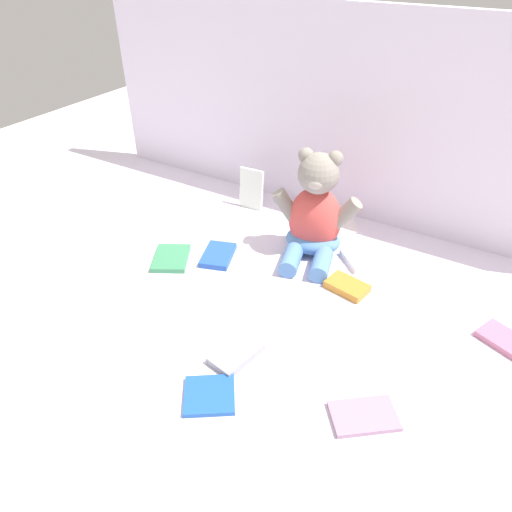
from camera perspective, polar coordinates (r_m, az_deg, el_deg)
name	(u,v)px	position (r m, az deg, el deg)	size (l,w,h in m)	color
ground_plane	(268,265)	(1.28, 1.46, -1.15)	(3.20, 3.20, 0.00)	silver
backdrop_drape	(334,116)	(1.46, 9.60, 16.67)	(1.65, 0.03, 0.61)	silver
teddy_bear	(315,217)	(1.29, 7.22, 4.81)	(0.25, 0.25, 0.30)	#D84C47
book_case_0	(209,395)	(0.96, -5.75, -16.68)	(0.10, 0.09, 0.01)	blue
book_case_1	(364,416)	(0.95, 13.12, -18.62)	(0.08, 0.12, 0.01)	#A47D9B
book_case_2	(251,189)	(1.53, -0.58, 8.25)	(0.08, 0.01, 0.13)	white
book_case_3	(347,286)	(1.21, 11.15, -3.69)	(0.07, 0.10, 0.02)	orange
book_case_4	(171,258)	(1.32, -10.41, -0.26)	(0.09, 0.12, 0.01)	#3C8C5C
book_case_5	(236,354)	(1.02, -2.44, -11.92)	(0.07, 0.12, 0.02)	#95949F
book_case_6	(346,224)	(1.48, 10.98, 3.83)	(0.07, 0.09, 0.01)	silver
book_case_7	(218,255)	(1.31, -4.69, 0.10)	(0.08, 0.12, 0.02)	blue
book_case_8	(504,339)	(1.19, 28.18, -9.04)	(0.07, 0.10, 0.01)	#BC6B8B
book_case_9	(362,259)	(1.32, 12.94, -0.34)	(0.10, 0.09, 0.02)	white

